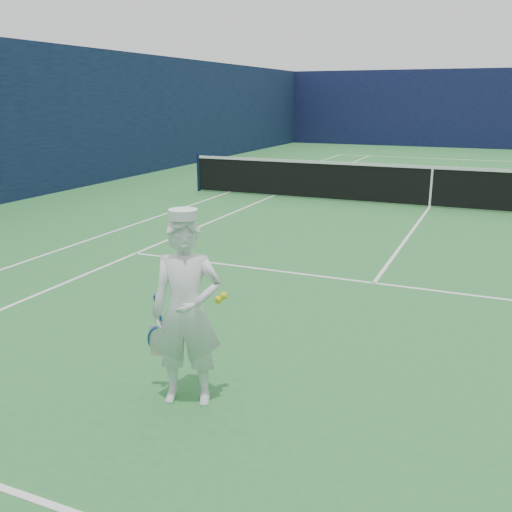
# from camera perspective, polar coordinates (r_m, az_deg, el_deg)

# --- Properties ---
(ground) EXTENTS (80.00, 80.00, 0.00)m
(ground) POSITION_cam_1_polar(r_m,az_deg,el_deg) (14.59, 16.95, 4.68)
(ground) COLOR #2C7535
(ground) RESTS_ON ground
(court_markings) EXTENTS (11.03, 23.83, 0.01)m
(court_markings) POSITION_cam_1_polar(r_m,az_deg,el_deg) (14.58, 16.95, 4.69)
(court_markings) COLOR white
(court_markings) RESTS_ON ground
(windscreen_fence) EXTENTS (20.12, 36.12, 4.00)m
(windscreen_fence) POSITION_cam_1_polar(r_m,az_deg,el_deg) (14.36, 17.59, 12.52)
(windscreen_fence) COLOR #0F1338
(windscreen_fence) RESTS_ON ground
(tennis_net) EXTENTS (12.88, 0.09, 1.07)m
(tennis_net) POSITION_cam_1_polar(r_m,az_deg,el_deg) (14.50, 17.13, 6.83)
(tennis_net) COLOR #141E4C
(tennis_net) RESTS_ON ground
(tennis_player) EXTENTS (0.84, 0.58, 1.73)m
(tennis_player) POSITION_cam_1_polar(r_m,az_deg,el_deg) (4.92, -6.97, -5.51)
(tennis_player) COLOR white
(tennis_player) RESTS_ON ground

